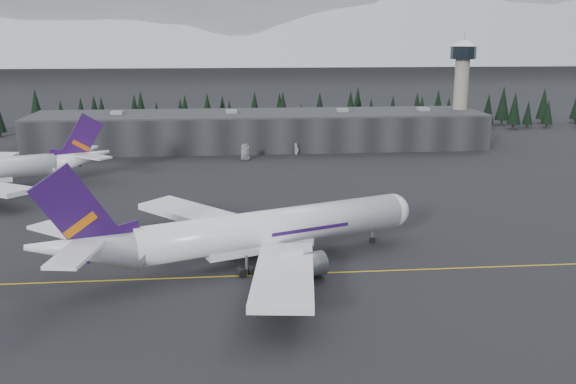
{
  "coord_description": "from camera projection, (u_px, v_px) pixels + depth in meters",
  "views": [
    {
      "loc": [
        -12.14,
        -104.11,
        39.67
      ],
      "look_at": [
        0.0,
        20.0,
        9.0
      ],
      "focal_mm": 40.0,
      "sensor_mm": 36.0,
      "label": 1
    }
  ],
  "objects": [
    {
      "name": "control_tower",
      "position": [
        462.0,
        80.0,
        236.44
      ],
      "size": [
        10.0,
        10.0,
        37.7
      ],
      "color": "gray",
      "rests_on": "ground"
    },
    {
      "name": "mountain_ridge",
      "position": [
        231.0,
        59.0,
        1077.69
      ],
      "size": [
        4400.0,
        900.0,
        420.0
      ],
      "primitive_type": null,
      "color": "white",
      "rests_on": "ground"
    },
    {
      "name": "gse_vehicle_b",
      "position": [
        297.0,
        153.0,
        217.86
      ],
      "size": [
        4.1,
        1.97,
        1.35
      ],
      "primitive_type": "imported",
      "rotation": [
        0.0,
        0.0,
        -1.48
      ],
      "color": "silver",
      "rests_on": "ground"
    },
    {
      "name": "treeline",
      "position": [
        255.0,
        114.0,
        266.01
      ],
      "size": [
        360.0,
        20.0,
        15.0
      ],
      "primitive_type": "cube",
      "color": "black",
      "rests_on": "ground"
    },
    {
      "name": "terminal",
      "position": [
        260.0,
        130.0,
        230.54
      ],
      "size": [
        160.0,
        30.0,
        12.6
      ],
      "color": "black",
      "rests_on": "ground"
    },
    {
      "name": "gse_vehicle_a",
      "position": [
        245.0,
        158.0,
        207.53
      ],
      "size": [
        4.72,
        6.05,
        1.53
      ],
      "primitive_type": "imported",
      "rotation": [
        0.0,
        0.0,
        0.46
      ],
      "color": "silver",
      "rests_on": "ground"
    },
    {
      "name": "ground",
      "position": [
        299.0,
        270.0,
        111.24
      ],
      "size": [
        1400.0,
        1400.0,
        0.0
      ],
      "primitive_type": "plane",
      "color": "black",
      "rests_on": "ground"
    },
    {
      "name": "taxiline",
      "position": [
        301.0,
        274.0,
        109.3
      ],
      "size": [
        400.0,
        0.4,
        0.02
      ],
      "primitive_type": "cube",
      "color": "gold",
      "rests_on": "ground"
    },
    {
      "name": "jet_main",
      "position": [
        243.0,
        233.0,
        112.23
      ],
      "size": [
        68.68,
        61.37,
        20.92
      ],
      "rotation": [
        0.0,
        0.0,
        0.36
      ],
      "color": "white",
      "rests_on": "ground"
    }
  ]
}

